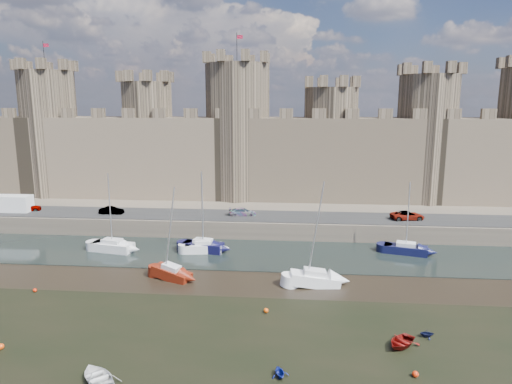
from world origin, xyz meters
TOP-DOWN VIEW (x-y plane):
  - ground at (0.00, 0.00)m, footprint 160.00×160.00m
  - water_channel at (0.00, 24.00)m, footprint 160.00×12.00m
  - quay at (0.00, 60.00)m, footprint 160.00×60.00m
  - road at (0.00, 34.00)m, footprint 160.00×7.00m
  - castle at (-0.64, 48.00)m, footprint 108.50×11.00m
  - car_0 at (-28.99, 34.01)m, footprint 4.18×2.71m
  - car_1 at (-15.32, 33.27)m, footprint 3.59×1.27m
  - car_2 at (4.41, 34.14)m, footprint 4.14×2.02m
  - car_3 at (28.23, 33.73)m, footprint 5.05×2.96m
  - van at (-31.14, 33.50)m, footprint 5.91×2.44m
  - sailboat_0 at (-11.37, 23.58)m, footprint 5.77×3.14m
  - sailboat_1 at (0.37, 24.52)m, footprint 5.51×2.97m
  - sailboat_2 at (0.49, 24.15)m, footprint 4.86×2.42m
  - sailboat_3 at (26.37, 25.93)m, footprint 5.65×3.39m
  - sailboat_4 at (-1.20, 15.08)m, footprint 4.74×3.26m
  - sailboat_5 at (14.37, 14.60)m, footprint 5.40×2.56m
  - dinghy_2 at (-1.29, -3.73)m, footprint 4.27×4.28m
  - dinghy_4 at (20.75, 2.86)m, footprint 3.70×3.86m
  - dinghy_5 at (11.26, -2.13)m, footprint 1.65×1.77m
  - dinghy_7 at (23.17, 4.47)m, footprint 1.36×1.22m
  - buoy_1 at (-14.24, 10.45)m, footprint 0.40×0.40m
  - buoy_3 at (9.65, 7.82)m, footprint 0.46×0.46m
  - buoy_4 at (-10.70, -0.33)m, footprint 0.50×0.50m
  - buoy_5 at (20.81, -1.28)m, footprint 0.46×0.46m

SIDE VIEW (x-z plane):
  - ground at x=0.00m, z-range 0.00..0.00m
  - water_channel at x=0.00m, z-range 0.00..0.08m
  - buoy_1 at x=-14.24m, z-range 0.00..0.40m
  - buoy_3 at x=9.65m, z-range 0.00..0.46m
  - buoy_5 at x=20.81m, z-range 0.00..0.46m
  - buoy_4 at x=-10.70m, z-range 0.00..0.50m
  - dinghy_4 at x=20.75m, z-range 0.00..0.65m
  - dinghy_7 at x=23.17m, z-range 0.00..0.65m
  - dinghy_2 at x=-1.29m, z-range 0.00..0.73m
  - dinghy_5 at x=11.26m, z-range 0.00..0.76m
  - sailboat_3 at x=26.37m, z-range -3.91..5.38m
  - sailboat_4 at x=-1.20m, z-range -4.41..5.92m
  - sailboat_5 at x=14.37m, z-range -4.84..6.43m
  - sailboat_0 at x=-11.37m, z-range -4.32..5.91m
  - sailboat_2 at x=0.49m, z-range -4.22..5.83m
  - sailboat_1 at x=0.37m, z-range -4.41..6.05m
  - quay at x=0.00m, z-range 0.00..2.50m
  - road at x=0.00m, z-range 2.50..2.60m
  - car_2 at x=4.41m, z-range 2.50..3.66m
  - car_1 at x=-15.32m, z-range 2.50..3.68m
  - car_3 at x=28.23m, z-range 2.50..3.82m
  - car_0 at x=-28.99m, z-range 2.50..3.83m
  - van at x=-31.14m, z-range 2.50..5.06m
  - castle at x=-0.64m, z-range -2.83..26.17m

